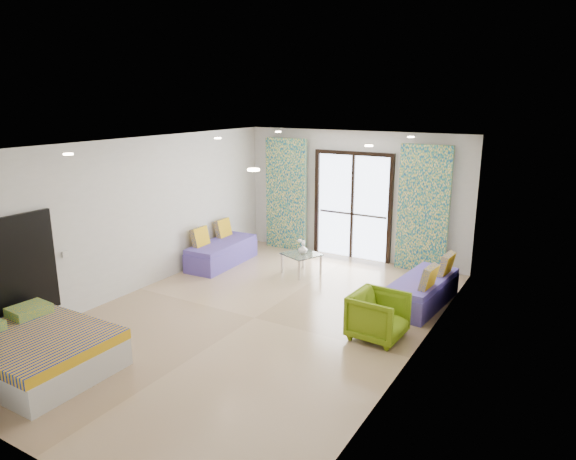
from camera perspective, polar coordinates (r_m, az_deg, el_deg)
The scene contains 23 objects.
floor at distance 8.18m, azimuth -3.74°, elevation -9.73°, with size 5.00×7.50×0.01m, color #9F815F, non-canonical shape.
ceiling at distance 7.49m, azimuth -4.08°, elevation 9.46°, with size 5.00×7.50×0.01m, color silver, non-canonical shape.
wall_back at distance 10.95m, azimuth 7.27°, elevation 3.84°, with size 5.00×0.01×2.70m, color silver, non-canonical shape.
wall_front at distance 5.27m, azimuth -27.96°, elevation -9.68°, with size 5.00×0.01×2.70m, color silver, non-canonical shape.
wall_left at distance 9.34m, azimuth -16.67°, elevation 1.49°, with size 0.01×7.50×2.70m, color silver, non-canonical shape.
wall_right at distance 6.69m, azimuth 14.09°, elevation -3.38°, with size 0.01×7.50×2.70m, color silver, non-canonical shape.
balcony_door at distance 10.94m, azimuth 7.20°, elevation 3.34°, with size 1.76×0.08×2.28m.
balcony_rail at distance 11.01m, azimuth 7.16°, elevation 1.78°, with size 1.52×0.03×0.04m, color #595451.
curtain_left at distance 11.50m, azimuth -0.22°, elevation 3.97°, with size 1.00×0.10×2.50m, color silver.
curtain_right at distance 10.30m, azimuth 14.79°, elevation 2.23°, with size 1.00×0.10×2.50m, color silver.
downlight_a at distance 7.03m, azimuth -23.23°, elevation 7.75°, with size 0.12×0.12×0.02m, color #FFE0B2.
downlight_b at distance 5.07m, azimuth -3.85°, elevation 6.70°, with size 0.12×0.12×0.02m, color #FFE0B2.
downlight_c at distance 9.13m, azimuth -7.81°, elevation 10.07°, with size 0.12×0.12×0.02m, color #FFE0B2.
downlight_d at distance 7.72m, azimuth 8.98°, elevation 9.24°, with size 0.12×0.12×0.02m, color #FFE0B2.
downlight_e at distance 10.76m, azimuth -1.11°, elevation 10.86°, with size 0.12×0.12×0.02m, color #FFE0B2.
downlight_f at distance 9.60m, azimuth 13.50°, elevation 10.02°, with size 0.12×0.12×0.02m, color #FFE0B2.
switch_plate at distance 8.51m, azimuth -23.50°, elevation -2.45°, with size 0.02×0.10×0.10m, color silver.
bed at distance 7.36m, azimuth -26.12°, elevation -12.00°, with size 1.78×1.45×0.61m.
daybed_left at distance 10.71m, azimuth -7.41°, elevation -2.40°, with size 0.75×1.75×0.85m.
daybed_right at distance 8.84m, azimuth 14.79°, elevation -6.48°, with size 0.81×1.76×0.84m.
coffee_table at distance 10.01m, azimuth 1.49°, elevation -2.89°, with size 0.80×0.80×0.71m.
vase at distance 9.97m, azimuth 1.66°, elevation -2.15°, with size 0.18×0.19×0.18m, color white.
armchair at distance 7.51m, azimuth 10.00°, elevation -9.15°, with size 0.72×0.68×0.74m, color #6A8B11.
Camera 1 is at (4.24, -6.14, 3.36)m, focal length 32.00 mm.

